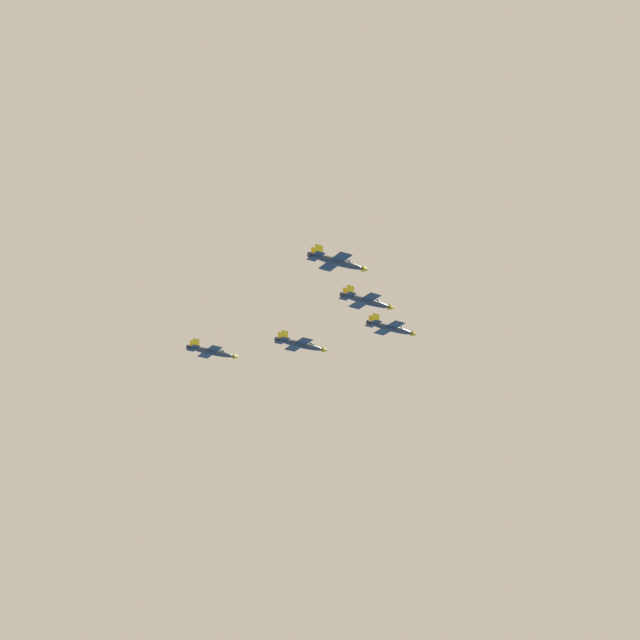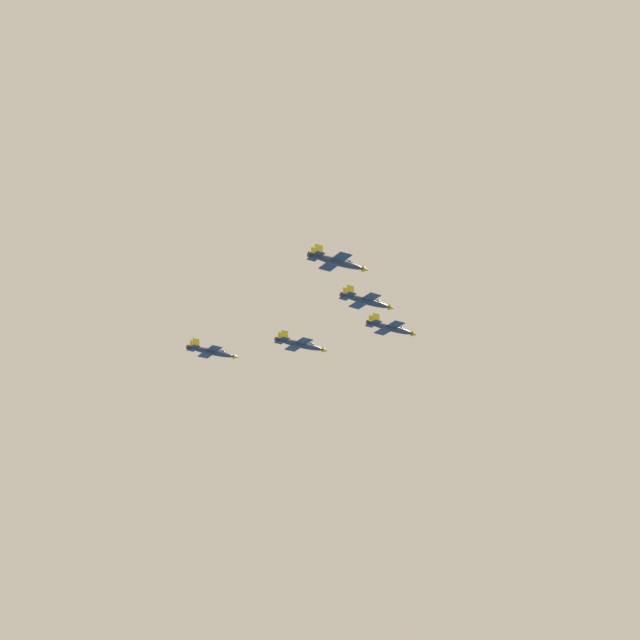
% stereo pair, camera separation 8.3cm
% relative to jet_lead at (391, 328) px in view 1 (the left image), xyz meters
% --- Properties ---
extents(jet_lead, '(14.85, 10.85, 3.47)m').
position_rel_jet_lead_xyz_m(jet_lead, '(0.00, 0.00, 0.00)').
color(jet_lead, '#2D3338').
extents(jet_left_wingman, '(14.69, 11.02, 3.45)m').
position_rel_jet_lead_xyz_m(jet_left_wingman, '(7.13, -23.37, -3.26)').
color(jet_left_wingman, '#2D3338').
extents(jet_right_wingman, '(14.46, 10.62, 3.38)m').
position_rel_jet_lead_xyz_m(jet_right_wingman, '(24.21, 3.28, -2.61)').
color(jet_right_wingman, '#2D3338').
extents(jet_left_outer, '(13.99, 10.62, 3.30)m').
position_rel_jet_lead_xyz_m(jet_left_outer, '(14.27, -46.74, -3.92)').
color(jet_left_outer, '#2D3338').
extents(jet_right_outer, '(14.20, 10.89, 3.36)m').
position_rel_jet_lead_xyz_m(jet_right_outer, '(48.43, 6.55, -3.47)').
color(jet_right_outer, '#2D3338').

